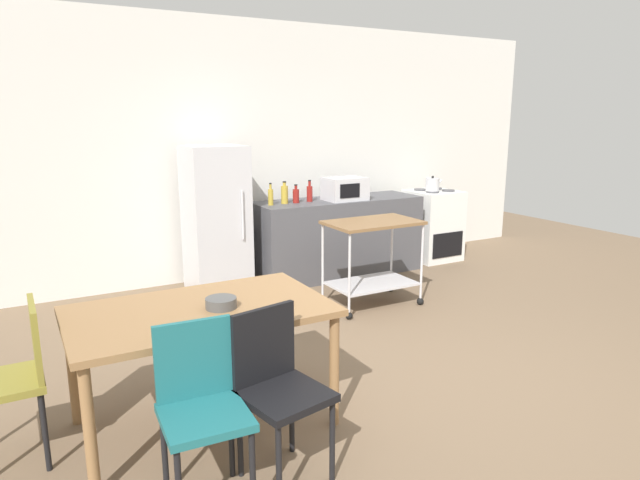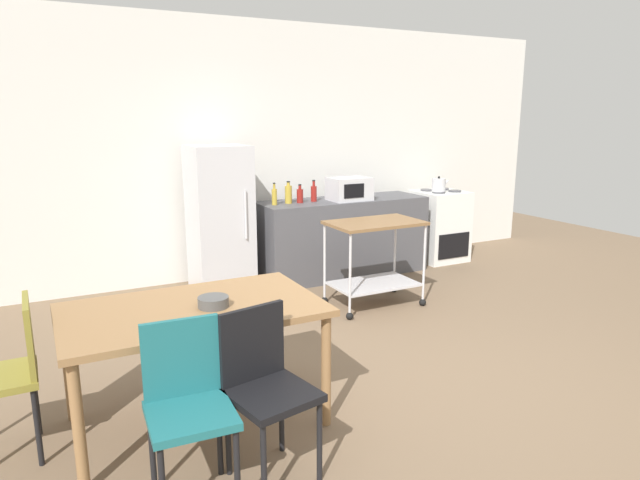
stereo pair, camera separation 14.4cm
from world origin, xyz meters
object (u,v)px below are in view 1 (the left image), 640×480
at_px(bottle_wine, 296,195).
at_px(fruit_bowl, 221,303).
at_px(stove_oven, 433,225).
at_px(dining_table, 201,321).
at_px(bottle_sparkling_water, 284,194).
at_px(kitchen_cart, 372,249).
at_px(bottle_vinegar, 310,193).
at_px(microwave, 345,189).
at_px(chair_teal, 201,402).
at_px(kettle, 432,184).
at_px(refrigerator, 216,219).
at_px(bottle_soy_sauce, 271,196).
at_px(chair_olive, 15,373).
at_px(chair_black, 277,382).

distance_m(bottle_wine, fruit_bowl, 3.06).
distance_m(stove_oven, bottle_wine, 2.08).
relative_size(dining_table, bottle_sparkling_water, 6.10).
bearing_deg(kitchen_cart, dining_table, -147.96).
bearing_deg(bottle_vinegar, kitchen_cart, -84.81).
height_order(stove_oven, microwave, microwave).
height_order(chair_teal, bottle_sparkling_water, bottle_sparkling_water).
xyz_separation_m(fruit_bowl, kettle, (3.64, 2.44, 0.22)).
relative_size(refrigerator, bottle_soy_sauce, 6.41).
bearing_deg(kitchen_cart, refrigerator, 134.08).
distance_m(dining_table, chair_olive, 1.00).
bearing_deg(bottle_soy_sauce, chair_teal, -119.64).
relative_size(chair_teal, bottle_vinegar, 3.67).
height_order(chair_olive, bottle_sparkling_water, bottle_sparkling_water).
xyz_separation_m(refrigerator, bottle_soy_sauce, (0.58, -0.12, 0.22)).
relative_size(dining_table, fruit_bowl, 8.22).
relative_size(bottle_sparkling_water, fruit_bowl, 1.35).
distance_m(bottle_sparkling_water, kettle, 2.02).
relative_size(chair_black, bottle_vinegar, 3.67).
height_order(stove_oven, kitchen_cart, stove_oven).
distance_m(bottle_soy_sauce, fruit_bowl, 2.89).
distance_m(bottle_wine, kettle, 1.89).
bearing_deg(refrigerator, bottle_soy_sauce, -12.03).
bearing_deg(microwave, bottle_vinegar, 165.87).
relative_size(kitchen_cart, kettle, 3.80).
distance_m(bottle_sparkling_water, bottle_wine, 0.13).
height_order(stove_oven, kettle, kettle).
height_order(stove_oven, bottle_vinegar, bottle_vinegar).
bearing_deg(microwave, bottle_sparkling_water, 171.74).
height_order(bottle_sparkling_water, bottle_wine, bottle_sparkling_water).
bearing_deg(kettle, chair_teal, -142.53).
xyz_separation_m(chair_black, microwave, (2.25, 3.01, 0.51)).
height_order(refrigerator, kettle, refrigerator).
relative_size(dining_table, bottle_soy_sauce, 6.20).
relative_size(refrigerator, microwave, 3.37).
distance_m(chair_teal, kitchen_cart, 3.09).
relative_size(bottle_wine, kettle, 0.86).
distance_m(stove_oven, microwave, 1.54).
distance_m(chair_black, kitchen_cart, 2.79).
height_order(bottle_vinegar, microwave, microwave).
bearing_deg(bottle_sparkling_water, bottle_vinegar, -0.40).
bearing_deg(bottle_soy_sauce, kitchen_cart, -61.37).
relative_size(refrigerator, kettle, 6.47).
bearing_deg(chair_olive, bottle_soy_sauce, 131.91).
bearing_deg(bottle_soy_sauce, refrigerator, 167.97).
xyz_separation_m(chair_teal, bottle_soy_sauce, (1.76, 3.09, 0.48)).
xyz_separation_m(chair_black, bottle_soy_sauce, (1.36, 3.09, 0.48)).
height_order(chair_teal, refrigerator, refrigerator).
distance_m(chair_olive, microwave, 4.13).
distance_m(dining_table, chair_black, 0.70).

